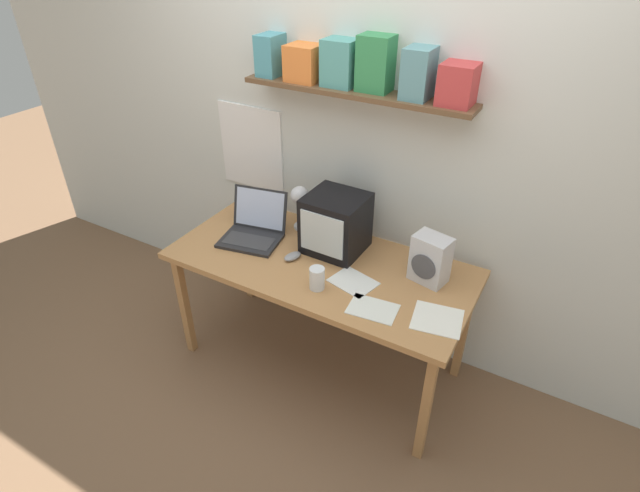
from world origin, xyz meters
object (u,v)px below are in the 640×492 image
(space_heater, at_px, (430,259))
(laptop, at_px, (254,226))
(computer_mouse, at_px, (293,256))
(corner_desk, at_px, (320,271))
(printed_handout, at_px, (437,319))
(crt_monitor, at_px, (336,223))
(loose_paper_near_laptop, at_px, (373,309))
(juice_glass, at_px, (317,279))
(open_notebook, at_px, (353,282))
(desk_lamp, at_px, (300,200))

(space_heater, bearing_deg, laptop, -162.44)
(computer_mouse, bearing_deg, space_heater, 14.81)
(corner_desk, height_order, printed_handout, printed_handout)
(crt_monitor, relative_size, computer_mouse, 2.73)
(crt_monitor, relative_size, laptop, 0.85)
(loose_paper_near_laptop, bearing_deg, juice_glass, 177.95)
(crt_monitor, bearing_deg, loose_paper_near_laptop, -41.57)
(juice_glass, distance_m, space_heater, 0.57)
(crt_monitor, height_order, open_notebook, crt_monitor)
(juice_glass, bearing_deg, desk_lamp, 130.12)
(laptop, xyz_separation_m, juice_glass, (0.55, -0.24, -0.01))
(computer_mouse, bearing_deg, desk_lamp, 112.26)
(juice_glass, height_order, space_heater, space_heater)
(printed_handout, bearing_deg, laptop, 171.56)
(crt_monitor, height_order, laptop, crt_monitor)
(desk_lamp, bearing_deg, corner_desk, -57.85)
(desk_lamp, distance_m, loose_paper_near_laptop, 0.81)
(laptop, relative_size, computer_mouse, 3.23)
(space_heater, bearing_deg, crt_monitor, -170.02)
(juice_glass, bearing_deg, printed_handout, 6.68)
(loose_paper_near_laptop, bearing_deg, space_heater, 67.33)
(crt_monitor, xyz_separation_m, printed_handout, (0.69, -0.29, -0.16))
(corner_desk, bearing_deg, loose_paper_near_laptop, -27.66)
(crt_monitor, relative_size, open_notebook, 1.26)
(laptop, height_order, printed_handout, laptop)
(laptop, height_order, juice_glass, laptop)
(crt_monitor, bearing_deg, desk_lamp, 169.02)
(juice_glass, bearing_deg, laptop, 156.48)
(laptop, distance_m, printed_handout, 1.16)
(desk_lamp, height_order, printed_handout, desk_lamp)
(corner_desk, bearing_deg, open_notebook, -17.31)
(corner_desk, bearing_deg, space_heater, 13.51)
(open_notebook, bearing_deg, juice_glass, -136.44)
(crt_monitor, bearing_deg, computer_mouse, -125.36)
(corner_desk, relative_size, loose_paper_near_laptop, 6.67)
(corner_desk, height_order, laptop, laptop)
(space_heater, bearing_deg, juice_glass, -131.38)
(juice_glass, xyz_separation_m, printed_handout, (0.60, 0.07, -0.05))
(crt_monitor, xyz_separation_m, laptop, (-0.46, -0.12, -0.10))
(laptop, bearing_deg, desk_lamp, 28.65)
(space_heater, relative_size, loose_paper_near_laptop, 1.04)
(crt_monitor, bearing_deg, open_notebook, -44.01)
(juice_glass, distance_m, open_notebook, 0.19)
(laptop, distance_m, juice_glass, 0.60)
(space_heater, bearing_deg, loose_paper_near_laptop, -100.54)
(laptop, bearing_deg, juice_glass, -34.59)
(desk_lamp, distance_m, juice_glass, 0.56)
(juice_glass, distance_m, computer_mouse, 0.29)
(corner_desk, distance_m, printed_handout, 0.71)
(crt_monitor, xyz_separation_m, computer_mouse, (-0.15, -0.20, -0.15))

